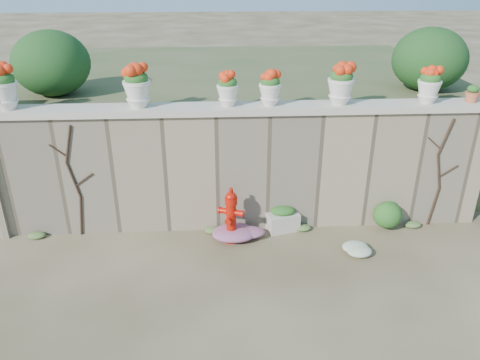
{
  "coord_description": "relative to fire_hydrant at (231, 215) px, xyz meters",
  "views": [
    {
      "loc": [
        -0.43,
        -5.23,
        4.12
      ],
      "look_at": [
        -0.06,
        1.4,
        1.01
      ],
      "focal_mm": 35.0,
      "sensor_mm": 36.0,
      "label": 1
    }
  ],
  "objects": [
    {
      "name": "ground",
      "position": [
        0.21,
        -1.26,
        -0.47
      ],
      "size": [
        80.0,
        80.0,
        0.0
      ],
      "primitive_type": "plane",
      "color": "#473C23",
      "rests_on": "ground"
    },
    {
      "name": "stone_wall",
      "position": [
        0.21,
        0.54,
        0.53
      ],
      "size": [
        8.0,
        0.4,
        2.0
      ],
      "primitive_type": "cube",
      "color": "#8E7A5E",
      "rests_on": "ground"
    },
    {
      "name": "wall_cap",
      "position": [
        0.21,
        0.54,
        1.58
      ],
      "size": [
        8.1,
        0.52,
        0.1
      ],
      "primitive_type": "cube",
      "color": "beige",
      "rests_on": "stone_wall"
    },
    {
      "name": "raised_fill",
      "position": [
        0.21,
        3.74,
        0.53
      ],
      "size": [
        9.0,
        6.0,
        2.0
      ],
      "primitive_type": "cube",
      "color": "#384C23",
      "rests_on": "ground"
    },
    {
      "name": "back_shrub_left",
      "position": [
        -2.99,
        1.74,
        2.08
      ],
      "size": [
        1.3,
        1.3,
        1.1
      ],
      "primitive_type": "ellipsoid",
      "color": "#143814",
      "rests_on": "raised_fill"
    },
    {
      "name": "back_shrub_right",
      "position": [
        3.61,
        1.74,
        2.08
      ],
      "size": [
        1.3,
        1.3,
        1.1
      ],
      "primitive_type": "ellipsoid",
      "color": "#143814",
      "rests_on": "raised_fill"
    },
    {
      "name": "vine_left",
      "position": [
        -2.46,
        0.32,
        0.52
      ],
      "size": [
        0.6,
        0.04,
        1.91
      ],
      "color": "black",
      "rests_on": "ground"
    },
    {
      "name": "vine_right",
      "position": [
        3.44,
        0.32,
        0.52
      ],
      "size": [
        0.6,
        0.04,
        1.91
      ],
      "color": "black",
      "rests_on": "ground"
    },
    {
      "name": "fire_hydrant",
      "position": [
        0.0,
        0.0,
        0.0
      ],
      "size": [
        0.41,
        0.29,
        0.94
      ],
      "rotation": [
        0.0,
        0.0,
        -0.38
      ],
      "color": "#B71207",
      "rests_on": "ground"
    },
    {
      "name": "planter_box",
      "position": [
        0.88,
        0.29,
        -0.27
      ],
      "size": [
        0.58,
        0.43,
        0.44
      ],
      "rotation": [
        0.0,
        0.0,
        0.25
      ],
      "color": "beige",
      "rests_on": "ground"
    },
    {
      "name": "green_shrub",
      "position": [
        2.71,
        0.26,
        -0.15
      ],
      "size": [
        0.67,
        0.61,
        0.64
      ],
      "primitive_type": "ellipsoid",
      "color": "#1E5119",
      "rests_on": "ground"
    },
    {
      "name": "magenta_clump",
      "position": [
        0.13,
        0.09,
        -0.34
      ],
      "size": [
        1.0,
        0.67,
        0.27
      ],
      "primitive_type": "ellipsoid",
      "color": "#CE29AA",
      "rests_on": "ground"
    },
    {
      "name": "white_flowers",
      "position": [
        1.89,
        -0.5,
        -0.38
      ],
      "size": [
        0.52,
        0.42,
        0.19
      ],
      "primitive_type": "ellipsoid",
      "color": "white",
      "rests_on": "ground"
    },
    {
      "name": "urn_pot_0",
      "position": [
        -3.34,
        0.54,
        1.95
      ],
      "size": [
        0.42,
        0.42,
        0.66
      ],
      "color": "silver",
      "rests_on": "wall_cap"
    },
    {
      "name": "urn_pot_1",
      "position": [
        -1.38,
        0.54,
        1.95
      ],
      "size": [
        0.42,
        0.42,
        0.65
      ],
      "color": "silver",
      "rests_on": "wall_cap"
    },
    {
      "name": "urn_pot_2",
      "position": [
        -0.02,
        0.54,
        1.89
      ],
      "size": [
        0.34,
        0.34,
        0.53
      ],
      "color": "silver",
      "rests_on": "wall_cap"
    },
    {
      "name": "urn_pot_3",
      "position": [
        0.63,
        0.54,
        1.89
      ],
      "size": [
        0.34,
        0.34,
        0.54
      ],
      "color": "silver",
      "rests_on": "wall_cap"
    },
    {
      "name": "urn_pot_4",
      "position": [
        1.72,
        0.54,
        1.94
      ],
      "size": [
        0.41,
        0.41,
        0.64
      ],
      "color": "silver",
      "rests_on": "wall_cap"
    },
    {
      "name": "urn_pot_5",
      "position": [
        3.12,
        0.54,
        1.91
      ],
      "size": [
        0.36,
        0.36,
        0.57
      ],
      "color": "silver",
      "rests_on": "wall_cap"
    },
    {
      "name": "terracotta_pot",
      "position": [
        3.84,
        0.54,
        1.75
      ],
      "size": [
        0.22,
        0.22,
        0.26
      ],
      "color": "#C15E3B",
      "rests_on": "wall_cap"
    }
  ]
}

